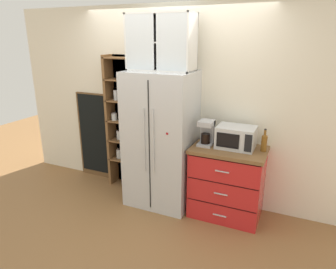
{
  "coord_description": "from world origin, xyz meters",
  "views": [
    {
      "loc": [
        1.61,
        -3.3,
        2.14
      ],
      "look_at": [
        0.1,
        0.03,
        0.97
      ],
      "focal_mm": 32.4,
      "sensor_mm": 36.0,
      "label": 1
    }
  ],
  "objects_px": {
    "microwave": "(236,137)",
    "bottle_amber": "(264,142)",
    "chalkboard_menu": "(95,136)",
    "refrigerator": "(161,140)",
    "coffee_maker": "(207,132)",
    "mug_navy": "(229,146)"
  },
  "relations": [
    {
      "from": "coffee_maker",
      "to": "mug_navy",
      "type": "xyz_separation_m",
      "value": [
        0.29,
        -0.06,
        -0.11
      ]
    },
    {
      "from": "microwave",
      "to": "chalkboard_menu",
      "type": "xyz_separation_m",
      "value": [
        -2.22,
        0.21,
        -0.34
      ]
    },
    {
      "from": "microwave",
      "to": "bottle_amber",
      "type": "relative_size",
      "value": 1.65
    },
    {
      "from": "coffee_maker",
      "to": "bottle_amber",
      "type": "height_order",
      "value": "coffee_maker"
    },
    {
      "from": "microwave",
      "to": "coffee_maker",
      "type": "bearing_deg",
      "value": -173.12
    },
    {
      "from": "mug_navy",
      "to": "coffee_maker",
      "type": "bearing_deg",
      "value": 167.98
    },
    {
      "from": "mug_navy",
      "to": "bottle_amber",
      "type": "xyz_separation_m",
      "value": [
        0.38,
        0.12,
        0.07
      ]
    },
    {
      "from": "refrigerator",
      "to": "microwave",
      "type": "distance_m",
      "value": 0.96
    },
    {
      "from": "refrigerator",
      "to": "microwave",
      "type": "height_order",
      "value": "refrigerator"
    },
    {
      "from": "mug_navy",
      "to": "bottle_amber",
      "type": "relative_size",
      "value": 0.45
    },
    {
      "from": "coffee_maker",
      "to": "chalkboard_menu",
      "type": "relative_size",
      "value": 0.23
    },
    {
      "from": "refrigerator",
      "to": "microwave",
      "type": "relative_size",
      "value": 3.99
    },
    {
      "from": "coffee_maker",
      "to": "chalkboard_menu",
      "type": "bearing_deg",
      "value": 172.33
    },
    {
      "from": "bottle_amber",
      "to": "coffee_maker",
      "type": "bearing_deg",
      "value": -175.16
    },
    {
      "from": "chalkboard_menu",
      "to": "mug_navy",
      "type": "bearing_deg",
      "value": -8.26
    },
    {
      "from": "refrigerator",
      "to": "coffee_maker",
      "type": "distance_m",
      "value": 0.62
    },
    {
      "from": "refrigerator",
      "to": "coffee_maker",
      "type": "bearing_deg",
      "value": 4.27
    },
    {
      "from": "microwave",
      "to": "mug_navy",
      "type": "xyz_separation_m",
      "value": [
        -0.06,
        -0.1,
        -0.09
      ]
    },
    {
      "from": "mug_navy",
      "to": "bottle_amber",
      "type": "bearing_deg",
      "value": 17.34
    },
    {
      "from": "refrigerator",
      "to": "bottle_amber",
      "type": "distance_m",
      "value": 1.27
    },
    {
      "from": "microwave",
      "to": "coffee_maker",
      "type": "distance_m",
      "value": 0.35
    },
    {
      "from": "microwave",
      "to": "chalkboard_menu",
      "type": "bearing_deg",
      "value": 174.6
    }
  ]
}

